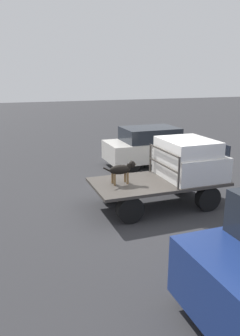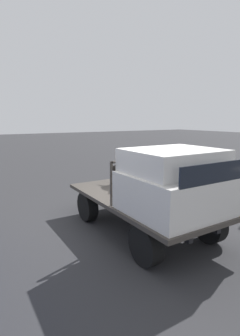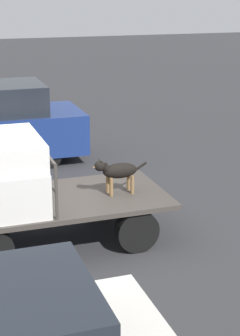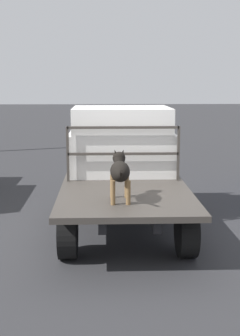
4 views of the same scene
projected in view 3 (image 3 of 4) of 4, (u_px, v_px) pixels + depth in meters
ground_plane at (56, 240)px, 9.48m from camera, size 80.00×80.00×0.00m
flatbed_truck at (55, 210)px, 9.31m from camera, size 3.73×1.90×0.76m
truck_headboard at (44, 166)px, 9.03m from camera, size 0.04×1.78×0.87m
dog at (117, 171)px, 9.36m from camera, size 0.96×0.26×0.64m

